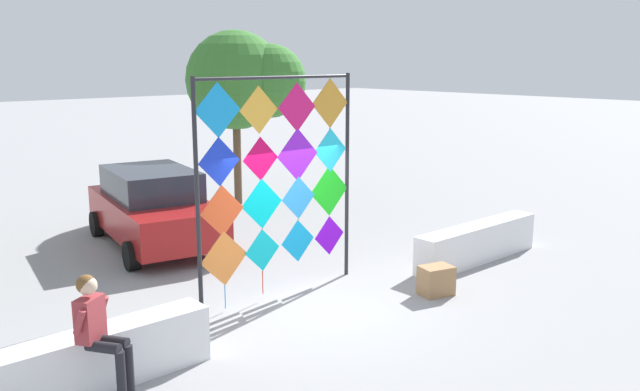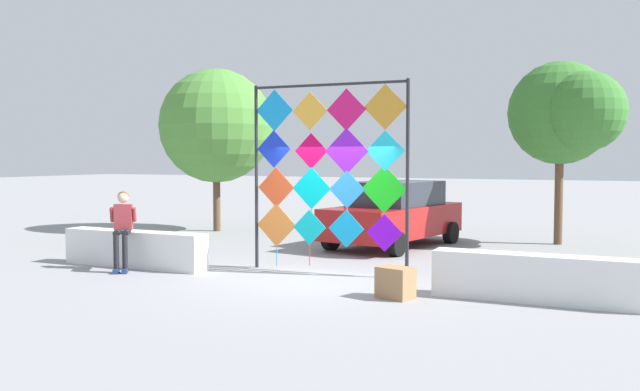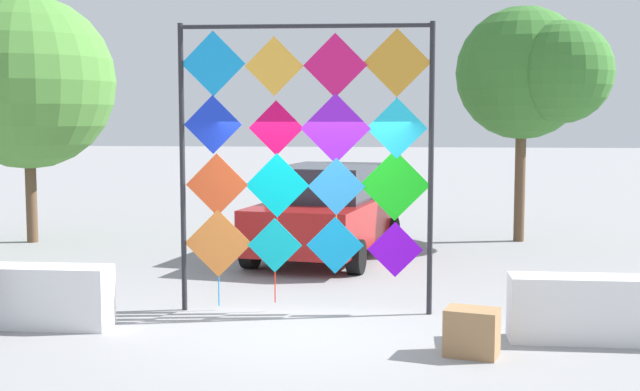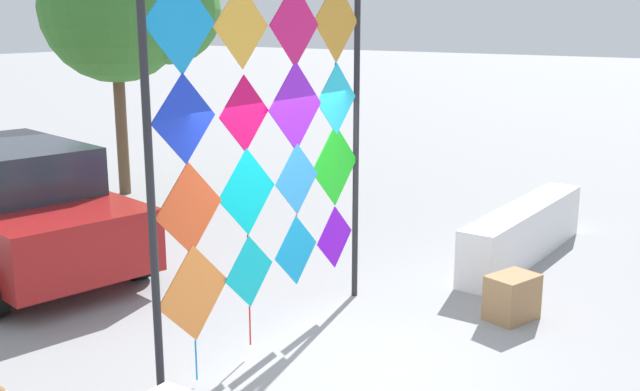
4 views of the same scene
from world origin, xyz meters
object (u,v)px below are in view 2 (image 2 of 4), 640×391
(cardboard_box_large, at_px, (395,283))
(tree_palm_like, at_px, (567,113))
(tree_broadleaf, at_px, (216,128))
(parked_car, at_px, (394,214))
(seated_vendor, at_px, (122,224))
(kite_display_rack, at_px, (328,164))

(cardboard_box_large, bearing_deg, tree_palm_like, 77.34)
(tree_broadleaf, bearing_deg, parked_car, -10.80)
(parked_car, xyz_separation_m, tree_broadleaf, (-6.22, 1.19, 2.35))
(cardboard_box_large, distance_m, tree_broadleaf, 11.46)
(tree_palm_like, bearing_deg, cardboard_box_large, -102.66)
(seated_vendor, bearing_deg, kite_display_rack, 21.96)
(kite_display_rack, bearing_deg, cardboard_box_large, -41.43)
(tree_palm_like, bearing_deg, parked_car, -152.40)
(seated_vendor, bearing_deg, cardboard_box_large, -2.13)
(parked_car, distance_m, tree_broadleaf, 6.75)
(seated_vendor, distance_m, tree_palm_like, 11.34)
(tree_palm_like, relative_size, tree_broadleaf, 0.96)
(seated_vendor, distance_m, parked_car, 6.97)
(seated_vendor, height_order, tree_palm_like, tree_palm_like)
(parked_car, relative_size, tree_broadleaf, 0.91)
(tree_palm_like, bearing_deg, tree_broadleaf, -175.02)
(cardboard_box_large, distance_m, tree_palm_like, 8.95)
(seated_vendor, xyz_separation_m, tree_broadleaf, (-2.47, 7.06, 2.25))
(kite_display_rack, bearing_deg, seated_vendor, -158.04)
(tree_broadleaf, bearing_deg, kite_display_rack, -40.96)
(parked_car, relative_size, tree_palm_like, 0.96)
(kite_display_rack, xyz_separation_m, tree_broadleaf, (-6.34, 5.50, 1.04))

